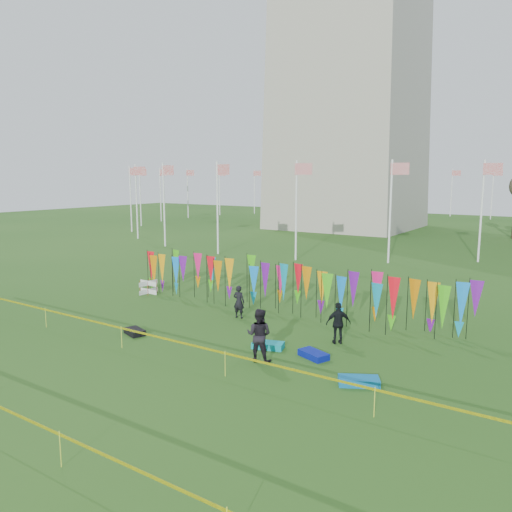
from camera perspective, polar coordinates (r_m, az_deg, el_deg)
The scene contains 12 objects.
ground at distance 20.20m, azimuth -7.93°, elevation -10.44°, with size 160.00×160.00×0.00m, color #204B15.
flagpole_ring at distance 67.74m, azimuth 10.41°, elevation 6.62°, with size 57.40×56.16×8.00m.
banner_row at distance 24.90m, azimuth 2.83°, elevation -2.95°, with size 18.64×0.64×2.42m.
caution_tape_near at distance 19.16m, azimuth -11.22°, elevation -9.16°, with size 26.00×0.02×0.90m.
box_kite at distance 29.55m, azimuth -12.20°, elevation -3.50°, with size 0.70×0.70×0.77m.
person_left at distance 23.96m, azimuth -1.97°, elevation -5.24°, with size 0.58×0.42×1.59m, color black.
person_mid at distance 18.44m, azimuth 0.35°, elevation -9.01°, with size 0.96×0.59×1.98m, color black.
person_right at distance 20.60m, azimuth 9.40°, elevation -7.58°, with size 1.00×0.57×1.71m, color black.
kite_bag_turquoise at distance 20.02m, azimuth 1.38°, elevation -10.16°, with size 1.22×0.61×0.24m, color #0BA0AE.
kite_bag_blue at distance 19.15m, azimuth 6.59°, elevation -11.13°, with size 1.15×0.60×0.24m, color #09199A.
kite_bag_black at distance 22.30m, azimuth -13.70°, elevation -8.40°, with size 1.02×0.59×0.24m, color black.
kite_bag_teal at distance 17.07m, azimuth 11.67°, elevation -13.83°, with size 1.31×0.63×0.25m, color #0C6FAF.
Camera 1 is at (12.71, -14.19, 6.71)m, focal length 35.00 mm.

